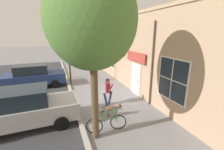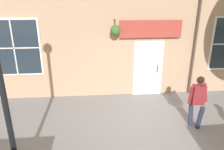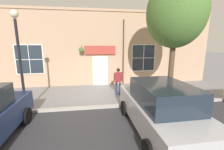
# 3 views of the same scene
# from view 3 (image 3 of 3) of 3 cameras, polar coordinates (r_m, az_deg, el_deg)

# --- Properties ---
(ground_plane) EXTENTS (90.00, 90.00, 0.00)m
(ground_plane) POSITION_cam_3_polar(r_m,az_deg,el_deg) (9.13, -6.74, -7.37)
(ground_plane) COLOR gray
(storefront_facade) EXTENTS (0.95, 18.00, 5.34)m
(storefront_facade) POSITION_cam_3_polar(r_m,az_deg,el_deg) (10.98, -7.48, 10.00)
(storefront_facade) COLOR tan
(storefront_facade) RESTS_ON ground_plane
(pedestrian_walking) EXTENTS (0.62, 0.58, 1.61)m
(pedestrian_walking) POSITION_cam_3_polar(r_m,az_deg,el_deg) (8.85, 2.37, -1.50)
(pedestrian_walking) COLOR #282D47
(pedestrian_walking) RESTS_ON ground_plane
(dog_on_leash) EXTENTS (1.02, 0.46, 0.66)m
(dog_on_leash) POSITION_cam_3_polar(r_m,az_deg,el_deg) (9.15, 10.42, -4.66)
(dog_on_leash) COLOR brown
(dog_on_leash) RESTS_ON ground_plane
(street_tree_by_curb) EXTENTS (3.03, 2.73, 6.11)m
(street_tree_by_curb) POSITION_cam_3_polar(r_m,az_deg,el_deg) (8.31, 23.36, 20.49)
(street_tree_by_curb) COLOR brown
(street_tree_by_curb) RESTS_ON ground_plane
(leaning_bicycle) EXTENTS (1.73, 0.33, 1.00)m
(leaning_bicycle) POSITION_cam_3_polar(r_m,az_deg,el_deg) (8.94, 18.10, -5.77)
(leaning_bicycle) COLOR black
(leaning_bicycle) RESTS_ON ground_plane
(parked_car_mid_block) EXTENTS (4.32, 1.97, 1.75)m
(parked_car_mid_block) POSITION_cam_3_polar(r_m,az_deg,el_deg) (5.40, 17.73, -11.76)
(parked_car_mid_block) COLOR #B7B7BC
(parked_car_mid_block) RESTS_ON ground_plane
(street_lamp) EXTENTS (0.32, 0.32, 4.32)m
(street_lamp) POSITION_cam_3_polar(r_m,az_deg,el_deg) (7.46, -32.10, 9.15)
(street_lamp) COLOR black
(street_lamp) RESTS_ON ground_plane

